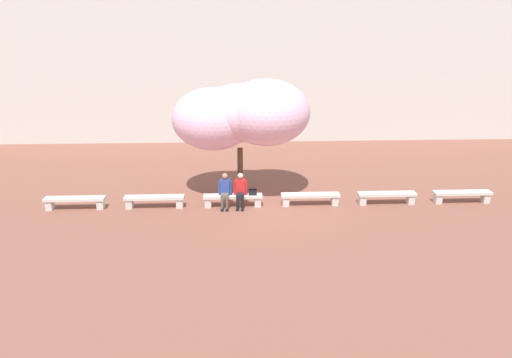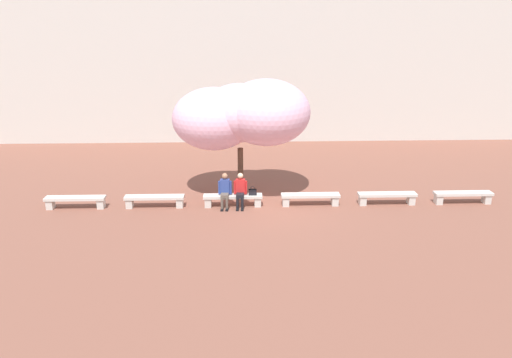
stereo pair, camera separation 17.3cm
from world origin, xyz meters
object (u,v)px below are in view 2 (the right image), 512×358
at_px(stone_bench_center, 233,198).
at_px(stone_bench_near_east, 310,197).
at_px(stone_bench_east_end, 387,196).
at_px(stone_bench_west_end, 75,200).
at_px(stone_bench_near_west, 155,199).
at_px(person_seated_left, 225,189).
at_px(handbag, 253,192).
at_px(stone_bench_far_east, 463,196).
at_px(cherry_tree_main, 242,114).
at_px(person_seated_right, 240,189).

xyz_separation_m(stone_bench_center, stone_bench_near_east, (2.91, 0.00, 0.00)).
height_order(stone_bench_near_east, stone_bench_east_end, same).
height_order(stone_bench_west_end, stone_bench_near_west, same).
distance_m(person_seated_left, handbag, 1.03).
height_order(stone_bench_west_end, person_seated_left, person_seated_left).
relative_size(stone_bench_west_end, stone_bench_far_east, 1.00).
bearing_deg(stone_bench_center, stone_bench_east_end, 0.00).
bearing_deg(handbag, cherry_tree_main, 106.18).
distance_m(stone_bench_west_end, stone_bench_far_east, 14.55).
distance_m(stone_bench_west_end, stone_bench_near_west, 2.91).
distance_m(stone_bench_near_east, stone_bench_far_east, 5.82).
bearing_deg(cherry_tree_main, person_seated_right, -94.67).
distance_m(stone_bench_near_east, handbag, 2.19).
height_order(stone_bench_west_end, stone_bench_center, same).
height_order(stone_bench_east_end, stone_bench_far_east, same).
height_order(stone_bench_center, person_seated_left, person_seated_left).
bearing_deg(cherry_tree_main, stone_bench_center, -107.82).
relative_size(stone_bench_near_east, handbag, 6.48).
distance_m(stone_bench_center, stone_bench_far_east, 8.73).
bearing_deg(person_seated_left, stone_bench_center, 10.45).
distance_m(stone_bench_center, person_seated_right, 0.48).
relative_size(stone_bench_near_east, person_seated_left, 1.70).
height_order(stone_bench_near_west, cherry_tree_main, cherry_tree_main).
xyz_separation_m(stone_bench_near_west, stone_bench_near_east, (5.82, 0.00, 0.00)).
bearing_deg(stone_bench_far_east, stone_bench_near_west, 180.00).
relative_size(stone_bench_east_end, cherry_tree_main, 0.42).
height_order(person_seated_left, person_seated_right, same).
xyz_separation_m(stone_bench_west_end, stone_bench_near_west, (2.91, 0.00, 0.00)).
relative_size(stone_bench_near_west, cherry_tree_main, 0.42).
relative_size(stone_bench_far_east, handbag, 6.48).
distance_m(stone_bench_near_west, handbag, 3.66).
bearing_deg(stone_bench_near_east, stone_bench_east_end, 0.00).
height_order(stone_bench_east_end, person_seated_right, person_seated_right).
relative_size(stone_bench_near_west, stone_bench_east_end, 1.00).
xyz_separation_m(stone_bench_near_west, stone_bench_far_east, (11.64, 0.00, 0.00)).
relative_size(stone_bench_near_east, stone_bench_far_east, 1.00).
distance_m(handbag, cherry_tree_main, 2.96).
xyz_separation_m(person_seated_left, person_seated_right, (0.57, 0.00, 0.00)).
relative_size(handbag, cherry_tree_main, 0.06).
bearing_deg(stone_bench_far_east, stone_bench_west_end, 180.00).
bearing_deg(stone_bench_far_east, stone_bench_near_east, 180.00).
height_order(stone_bench_far_east, person_seated_right, person_seated_right).
height_order(stone_bench_center, stone_bench_east_end, same).
height_order(stone_bench_east_end, handbag, handbag).
bearing_deg(person_seated_left, stone_bench_near_east, 0.96).
xyz_separation_m(stone_bench_far_east, handbag, (-7.99, -0.03, 0.27)).
bearing_deg(stone_bench_near_west, stone_bench_far_east, 0.00).
relative_size(stone_bench_west_end, person_seated_left, 1.70).
distance_m(stone_bench_near_west, person_seated_right, 3.21).
xyz_separation_m(stone_bench_west_end, stone_bench_near_east, (8.73, 0.00, 0.00)).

